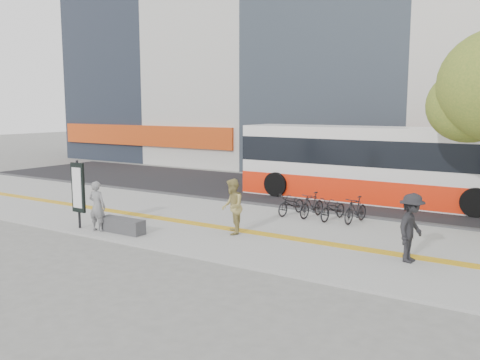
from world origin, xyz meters
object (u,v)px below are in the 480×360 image
Objects in this scene: bench at (122,225)px; signboard at (78,189)px; bus at (376,166)px; pedestrian_tan at (232,207)px; pedestrian_dark at (411,228)px; seated_woman at (97,206)px.

signboard is (-1.60, -0.31, 1.06)m from bench.
bench is 10.92m from bus.
pedestrian_tan is at bearing -103.30° from bus.
pedestrian_dark is (9.94, 2.03, -0.41)m from signboard.
pedestrian_dark is (9.14, 1.99, 0.08)m from seated_woman.
bus is at bearing -129.63° from seated_woman.
seated_woman is at bearing -162.10° from bench.
seated_woman is 0.93× the size of pedestrian_tan.
pedestrian_tan is 5.37m from pedestrian_dark.
seated_woman is 9.36m from pedestrian_dark.
signboard is at bearing -98.26° from pedestrian_tan.
bus is 6.60× the size of pedestrian_dark.
signboard is at bearing -169.19° from bench.
bus is at bearing 63.35° from bench.
bus is 8.72m from pedestrian_dark.
bus is at bearing 57.12° from signboard.
signboard is 0.19× the size of bus.
seated_woman is at bearing 3.37° from signboard.
pedestrian_dark is at bearing 58.11° from pedestrian_tan.
pedestrian_tan is 0.98× the size of pedestrian_dark.
signboard is 1.29× the size of pedestrian_tan.
signboard is 5.02m from pedestrian_tan.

